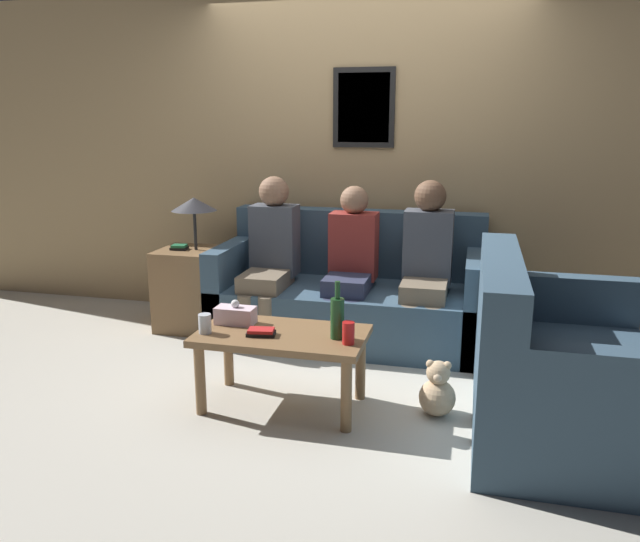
# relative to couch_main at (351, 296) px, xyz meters

# --- Properties ---
(ground_plane) EXTENTS (16.00, 16.00, 0.00)m
(ground_plane) POSITION_rel_couch_main_xyz_m (0.00, -0.56, -0.31)
(ground_plane) COLOR beige
(wall_back) EXTENTS (9.00, 0.08, 2.60)m
(wall_back) POSITION_rel_couch_main_xyz_m (0.00, 0.48, 0.99)
(wall_back) COLOR tan
(wall_back) RESTS_ON ground_plane
(couch_main) EXTENTS (1.96, 0.93, 0.93)m
(couch_main) POSITION_rel_couch_main_xyz_m (0.00, 0.00, 0.00)
(couch_main) COLOR #385166
(couch_main) RESTS_ON ground_plane
(couch_side) EXTENTS (0.93, 1.42, 0.93)m
(couch_side) POSITION_rel_couch_main_xyz_m (1.33, -1.19, 0.00)
(couch_side) COLOR #385166
(couch_side) RESTS_ON ground_plane
(coffee_table) EXTENTS (0.95, 0.53, 0.45)m
(coffee_table) POSITION_rel_couch_main_xyz_m (-0.14, -1.27, 0.07)
(coffee_table) COLOR olive
(coffee_table) RESTS_ON ground_plane
(side_table_with_lamp) EXTENTS (0.47, 0.47, 1.04)m
(side_table_with_lamp) POSITION_rel_couch_main_xyz_m (-1.25, -0.11, 0.06)
(side_table_with_lamp) COLOR olive
(side_table_with_lamp) RESTS_ON ground_plane
(wine_bottle) EXTENTS (0.08, 0.08, 0.32)m
(wine_bottle) POSITION_rel_couch_main_xyz_m (0.18, -1.29, 0.26)
(wine_bottle) COLOR #19421E
(wine_bottle) RESTS_ON coffee_table
(drinking_glass) EXTENTS (0.07, 0.07, 0.11)m
(drinking_glass) POSITION_rel_couch_main_xyz_m (-0.55, -1.39, 0.19)
(drinking_glass) COLOR silver
(drinking_glass) RESTS_ON coffee_table
(book_stack) EXTENTS (0.17, 0.11, 0.04)m
(book_stack) POSITION_rel_couch_main_xyz_m (-0.24, -1.35, 0.16)
(book_stack) COLOR black
(book_stack) RESTS_ON coffee_table
(soda_can) EXTENTS (0.07, 0.07, 0.12)m
(soda_can) POSITION_rel_couch_main_xyz_m (0.26, -1.36, 0.20)
(soda_can) COLOR red
(soda_can) RESTS_ON coffee_table
(tissue_box) EXTENTS (0.23, 0.12, 0.15)m
(tissue_box) POSITION_rel_couch_main_xyz_m (-0.45, -1.19, 0.19)
(tissue_box) COLOR silver
(tissue_box) RESTS_ON coffee_table
(person_left) EXTENTS (0.34, 0.62, 1.21)m
(person_left) POSITION_rel_couch_main_xyz_m (-0.58, -0.16, 0.34)
(person_left) COLOR #756651
(person_left) RESTS_ON ground_plane
(person_middle) EXTENTS (0.34, 0.58, 1.15)m
(person_middle) POSITION_rel_couch_main_xyz_m (0.03, -0.14, 0.31)
(person_middle) COLOR #2D334C
(person_middle) RESTS_ON ground_plane
(person_right) EXTENTS (0.34, 0.59, 1.21)m
(person_right) POSITION_rel_couch_main_xyz_m (0.57, -0.15, 0.34)
(person_right) COLOR #756651
(person_right) RESTS_ON ground_plane
(teddy_bear) EXTENTS (0.21, 0.21, 0.32)m
(teddy_bear) POSITION_rel_couch_main_xyz_m (0.73, -1.17, -0.17)
(teddy_bear) COLOR tan
(teddy_bear) RESTS_ON ground_plane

